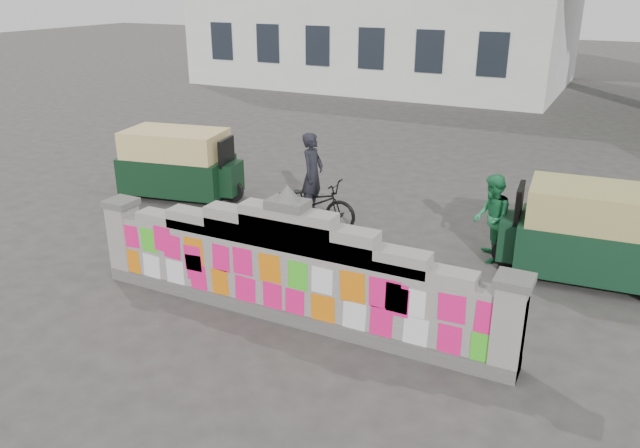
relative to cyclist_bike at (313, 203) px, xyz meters
The scene contains 7 objects.
ground 3.68m from the cyclist_bike, 67.73° to the right, with size 100.00×100.00×0.00m, color #383533.
parapet_wall 3.66m from the cyclist_bike, 67.76° to the right, with size 6.48×0.44×2.01m.
cyclist_bike is the anchor object (origin of this frame).
cyclist_rider 0.33m from the cyclist_bike, ahead, with size 0.59×0.39×1.61m, color black.
pedestrian 3.47m from the cyclist_bike, ahead, with size 0.74×0.58×1.52m, color #23834A.
rickshaw_left 3.45m from the cyclist_bike, behind, with size 2.80×1.66×1.50m.
rickshaw_right 5.07m from the cyclist_bike, ahead, with size 2.83×1.48×1.54m.
Camera 1 is at (3.93, -6.82, 4.53)m, focal length 35.00 mm.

